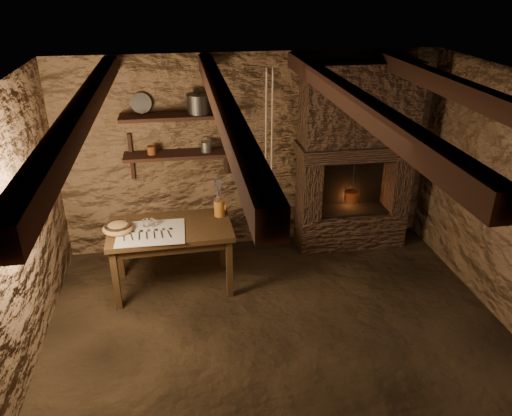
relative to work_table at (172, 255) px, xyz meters
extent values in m
plane|color=black|center=(1.00, -1.12, -0.40)|extent=(4.50, 4.50, 0.00)
cube|color=brown|center=(1.00, 0.88, 0.80)|extent=(4.50, 0.04, 2.40)
cube|color=brown|center=(-1.25, -1.12, 0.80)|extent=(0.04, 4.00, 2.40)
cube|color=black|center=(1.00, -1.12, 2.00)|extent=(4.50, 4.00, 0.04)
cube|color=black|center=(-0.50, -1.12, 1.91)|extent=(0.14, 3.95, 0.16)
cube|color=black|center=(0.50, -1.12, 1.91)|extent=(0.14, 3.95, 0.16)
cube|color=black|center=(1.50, -1.12, 1.91)|extent=(0.14, 3.95, 0.16)
cube|color=black|center=(2.50, -1.12, 1.91)|extent=(0.14, 3.95, 0.16)
cube|color=black|center=(0.15, 0.72, 0.90)|extent=(1.25, 0.30, 0.04)
cube|color=black|center=(0.15, 0.72, 1.35)|extent=(1.25, 0.30, 0.04)
cube|color=#3C291E|center=(2.25, 0.64, -0.18)|extent=(1.35, 0.45, 0.45)
cube|color=#3C291E|center=(1.69, 0.64, 0.42)|extent=(0.23, 0.45, 0.75)
cube|color=#3C291E|center=(2.81, 0.64, 0.42)|extent=(0.23, 0.45, 0.75)
cube|color=#3C291E|center=(2.25, 0.61, 0.88)|extent=(1.43, 0.51, 0.16)
cube|color=#3C291E|center=(2.25, 0.64, 1.43)|extent=(1.35, 0.45, 0.94)
cube|color=black|center=(2.25, 0.84, 0.42)|extent=(0.90, 0.06, 0.75)
cube|color=black|center=(0.00, 0.00, 0.32)|extent=(1.33, 0.78, 0.06)
cube|color=black|center=(0.00, 0.00, 0.23)|extent=(1.21, 0.67, 0.09)
cube|color=silver|center=(-0.20, -0.11, 0.35)|extent=(0.70, 0.57, 0.01)
cylinder|color=#AF6821|center=(0.55, 0.19, 0.44)|extent=(0.14, 0.14, 0.18)
torus|color=#AF6821|center=(0.61, 0.19, 0.45)|extent=(0.02, 0.10, 0.10)
ellipsoid|color=olive|center=(-0.53, -0.02, 0.38)|extent=(0.39, 0.39, 0.11)
cylinder|color=#2C2A27|center=(0.40, 0.72, 1.47)|extent=(0.32, 0.32, 0.19)
cylinder|color=gray|center=(-0.23, 0.82, 1.48)|extent=(0.23, 0.12, 0.23)
cylinder|color=#632F13|center=(-0.16, 0.72, 0.97)|extent=(0.10, 0.10, 0.09)
cylinder|color=maroon|center=(2.23, 0.60, 0.28)|extent=(0.19, 0.19, 0.13)
torus|color=#2C2A27|center=(2.23, 0.60, 0.36)|extent=(0.20, 0.01, 0.20)
cylinder|color=#2C2A27|center=(2.23, 0.60, 0.54)|extent=(0.01, 0.01, 0.44)
camera|label=1|loc=(0.16, -4.78, 2.81)|focal=35.00mm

